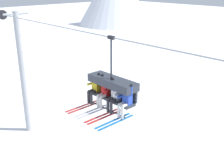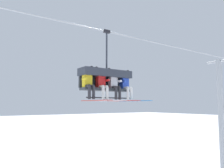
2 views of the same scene
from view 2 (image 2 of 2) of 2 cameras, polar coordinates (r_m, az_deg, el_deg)
lift_tower_far at (r=16.45m, az=26.64°, el=-7.41°), size 0.36×1.88×8.27m
lift_cable at (r=9.16m, az=-0.66°, el=13.40°), size 21.08×0.05×0.05m
chairlift_chair at (r=8.73m, az=-1.69°, el=1.84°), size 2.18×0.74×2.78m
skier_yellow at (r=8.07m, az=-6.09°, el=0.45°), size 0.48×1.70×1.34m
skier_red at (r=8.36m, az=-2.60°, el=0.22°), size 0.48×1.70×1.34m
skier_white at (r=8.68m, az=0.68°, el=0.01°), size 0.48×1.70×1.34m
skier_blue at (r=9.04m, az=3.75°, el=-0.19°), size 0.48×1.70×1.34m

